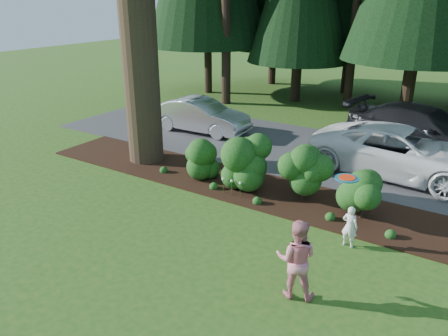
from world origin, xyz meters
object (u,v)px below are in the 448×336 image
car_white_suv (401,152)px  frisbee (347,178)px  car_silver_wagon (201,116)px  car_dark_suv (424,130)px  child (350,227)px  adult (296,259)px

car_white_suv → frisbee: size_ratio=10.72×
car_silver_wagon → car_dark_suv: (8.68, 2.45, 0.14)m
car_silver_wagon → child: (8.49, -5.78, -0.22)m
car_white_suv → child: 5.28m
car_dark_suv → adult: bearing=-170.7°
car_silver_wagon → child: car_silver_wagon is taller
car_silver_wagon → adult: bearing=-137.4°
car_silver_wagon → adult: adult is taller
car_white_suv → car_dark_suv: bearing=-0.0°
car_dark_suv → car_white_suv: bearing=-171.6°
child → adult: size_ratio=0.63×
child → car_white_suv: bearing=-83.7°
car_silver_wagon → car_white_suv: bearing=-95.8°
car_white_suv → child: size_ratio=5.49×
car_dark_suv → adult: car_dark_suv is taller
car_silver_wagon → frisbee: (8.33, -5.89, 1.04)m
car_white_suv → car_dark_suv: car_dark_suv is taller
car_silver_wagon → frisbee: size_ratio=8.05×
car_white_suv → adult: size_ratio=3.44×
car_white_suv → frisbee: frisbee is taller
car_dark_suv → child: (-0.19, -8.23, -0.36)m
frisbee → adult: bearing=-94.1°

